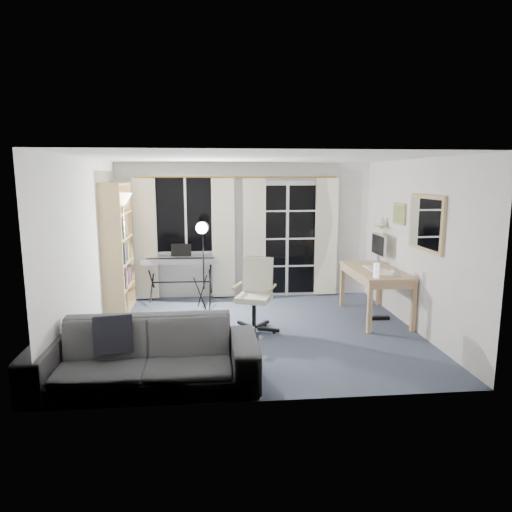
{
  "coord_description": "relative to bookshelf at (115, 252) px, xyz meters",
  "views": [
    {
      "loc": [
        -0.59,
        -6.1,
        2.16
      ],
      "look_at": [
        0.03,
        0.35,
        1.02
      ],
      "focal_mm": 32.0,
      "sensor_mm": 36.0,
      "label": 1
    }
  ],
  "objects": [
    {
      "name": "desk_clutter",
      "position": [
        3.94,
        -0.93,
        -0.38
      ],
      "size": [
        0.45,
        0.87,
        0.97
      ],
      "rotation": [
        0.0,
        0.0,
        0.0
      ],
      "color": "white",
      "rests_on": "desk"
    },
    {
      "name": "studio_light",
      "position": [
        1.38,
        -0.02,
        0.21
      ],
      "size": [
        0.29,
        0.3,
        1.48
      ],
      "rotation": [
        0.0,
        0.0,
        -0.15
      ],
      "color": "black",
      "rests_on": "floor"
    },
    {
      "name": "bookshelf",
      "position": [
        0.0,
        0.0,
        0.0
      ],
      "size": [
        0.33,
        0.96,
        2.07
      ],
      "rotation": [
        0.0,
        0.0,
        0.0
      ],
      "color": "tan",
      "rests_on": "floor"
    },
    {
      "name": "mug",
      "position": [
        4.11,
        -1.2,
        -0.15
      ],
      "size": [
        0.13,
        0.1,
        0.13
      ],
      "primitive_type": "imported",
      "rotation": [
        0.0,
        0.0,
        0.0
      ],
      "color": "silver",
      "rests_on": "desk"
    },
    {
      "name": "torchiere_lamp",
      "position": [
        0.19,
        -0.22,
        0.56
      ],
      "size": [
        0.38,
        0.38,
        1.91
      ],
      "rotation": [
        0.0,
        0.0,
        -0.3
      ],
      "color": "#B2B2B7",
      "rests_on": "floor"
    },
    {
      "name": "framed_print",
      "position": [
        4.35,
        -0.63,
        0.62
      ],
      "size": [
        0.03,
        0.42,
        0.32
      ],
      "color": "tan",
      "rests_on": "floor"
    },
    {
      "name": "office_chair",
      "position": [
        2.14,
        -1.04,
        -0.38
      ],
      "size": [
        0.72,
        0.72,
        1.03
      ],
      "rotation": [
        0.0,
        0.0,
        -0.36
      ],
      "color": "black",
      "rests_on": "floor"
    },
    {
      "name": "desk",
      "position": [
        4.01,
        -0.7,
        -0.31
      ],
      "size": [
        0.71,
        1.43,
        0.76
      ],
      "rotation": [
        0.0,
        0.0,
        0.0
      ],
      "color": "tan",
      "rests_on": "floor"
    },
    {
      "name": "keyboard_piano",
      "position": [
        0.99,
        0.52,
        -0.27
      ],
      "size": [
        1.31,
        0.66,
        0.94
      ],
      "rotation": [
        0.0,
        0.0,
        -0.03
      ],
      "color": "black",
      "rests_on": "floor"
    },
    {
      "name": "wall_mirror",
      "position": [
        4.35,
        -1.53,
        0.57
      ],
      "size": [
        0.04,
        0.94,
        0.74
      ],
      "color": "tan",
      "rests_on": "floor"
    },
    {
      "name": "french_door",
      "position": [
        2.88,
        0.79,
        0.04
      ],
      "size": [
        1.32,
        0.09,
        2.11
      ],
      "color": "white",
      "rests_on": "floor"
    },
    {
      "name": "floor",
      "position": [
        2.13,
        -1.18,
        -0.99
      ],
      "size": [
        4.5,
        4.0,
        0.02
      ],
      "primitive_type": "cube",
      "color": "#3E475B",
      "rests_on": "ground"
    },
    {
      "name": "wall_shelf",
      "position": [
        4.29,
        -0.13,
        0.43
      ],
      "size": [
        0.16,
        0.3,
        0.18
      ],
      "color": "tan",
      "rests_on": "floor"
    },
    {
      "name": "monitor",
      "position": [
        4.2,
        -0.25,
        0.07
      ],
      "size": [
        0.18,
        0.55,
        0.48
      ],
      "rotation": [
        0.0,
        0.0,
        0.0
      ],
      "color": "silver",
      "rests_on": "desk"
    },
    {
      "name": "sofa",
      "position": [
        0.82,
        -2.73,
        -0.53
      ],
      "size": [
        2.34,
        0.71,
        0.91
      ],
      "rotation": [
        0.0,
        0.0,
        0.01
      ],
      "color": "#302F32",
      "rests_on": "floor"
    },
    {
      "name": "curtains",
      "position": [
        1.99,
        0.7,
        0.11
      ],
      "size": [
        3.6,
        0.07,
        2.13
      ],
      "color": "gold",
      "rests_on": "floor"
    },
    {
      "name": "window",
      "position": [
        1.08,
        0.79,
        0.52
      ],
      "size": [
        1.2,
        0.08,
        1.4
      ],
      "color": "white",
      "rests_on": "floor"
    }
  ]
}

